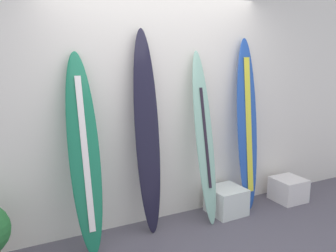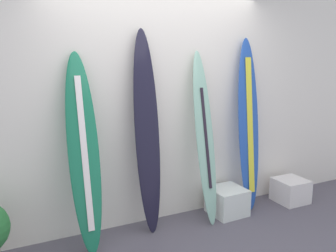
{
  "view_description": "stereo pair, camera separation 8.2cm",
  "coord_description": "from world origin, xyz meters",
  "px_view_note": "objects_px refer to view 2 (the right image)",
  "views": [
    {
      "loc": [
        -1.67,
        -2.29,
        1.87
      ],
      "look_at": [
        -0.01,
        0.95,
        1.14
      ],
      "focal_mm": 38.0,
      "sensor_mm": 36.0,
      "label": 1
    },
    {
      "loc": [
        -1.59,
        -2.33,
        1.87
      ],
      "look_at": [
        -0.01,
        0.95,
        1.14
      ],
      "focal_mm": 38.0,
      "sensor_mm": 36.0,
      "label": 2
    }
  ],
  "objects_px": {
    "surfboard_seafoam": "(205,138)",
    "surfboard_emerald": "(84,154)",
    "display_block_center": "(290,190)",
    "surfboard_cobalt": "(249,126)",
    "display_block_left": "(227,201)",
    "surfboard_charcoal": "(147,134)"
  },
  "relations": [
    {
      "from": "surfboard_charcoal",
      "to": "surfboard_seafoam",
      "type": "xyz_separation_m",
      "value": [
        0.67,
        -0.06,
        -0.1
      ]
    },
    {
      "from": "surfboard_emerald",
      "to": "surfboard_charcoal",
      "type": "height_order",
      "value": "surfboard_charcoal"
    },
    {
      "from": "surfboard_emerald",
      "to": "display_block_center",
      "type": "xyz_separation_m",
      "value": [
        2.62,
        -0.06,
        -0.8
      ]
    },
    {
      "from": "surfboard_cobalt",
      "to": "surfboard_emerald",
      "type": "bearing_deg",
      "value": -177.94
    },
    {
      "from": "surfboard_emerald",
      "to": "display_block_center",
      "type": "relative_size",
      "value": 5.04
    },
    {
      "from": "surfboard_charcoal",
      "to": "surfboard_cobalt",
      "type": "xyz_separation_m",
      "value": [
        1.32,
        0.0,
        -0.02
      ]
    },
    {
      "from": "surfboard_charcoal",
      "to": "display_block_left",
      "type": "distance_m",
      "value": 1.34
    },
    {
      "from": "display_block_left",
      "to": "display_block_center",
      "type": "xyz_separation_m",
      "value": [
        0.95,
        -0.06,
        -0.01
      ]
    },
    {
      "from": "surfboard_charcoal",
      "to": "surfboard_emerald",
      "type": "bearing_deg",
      "value": -174.31
    },
    {
      "from": "surfboard_seafoam",
      "to": "display_block_left",
      "type": "relative_size",
      "value": 4.72
    },
    {
      "from": "surfboard_seafoam",
      "to": "surfboard_cobalt",
      "type": "relative_size",
      "value": 0.93
    },
    {
      "from": "surfboard_seafoam",
      "to": "display_block_left",
      "type": "height_order",
      "value": "surfboard_seafoam"
    },
    {
      "from": "surfboard_emerald",
      "to": "display_block_left",
      "type": "relative_size",
      "value": 4.69
    },
    {
      "from": "surfboard_cobalt",
      "to": "surfboard_charcoal",
      "type": "bearing_deg",
      "value": -179.82
    },
    {
      "from": "display_block_left",
      "to": "surfboard_charcoal",
      "type": "bearing_deg",
      "value": 176.15
    },
    {
      "from": "surfboard_seafoam",
      "to": "display_block_center",
      "type": "xyz_separation_m",
      "value": [
        1.27,
        -0.07,
        -0.81
      ]
    },
    {
      "from": "surfboard_cobalt",
      "to": "display_block_left",
      "type": "xyz_separation_m",
      "value": [
        -0.33,
        -0.07,
        -0.88
      ]
    },
    {
      "from": "surfboard_emerald",
      "to": "surfboard_charcoal",
      "type": "distance_m",
      "value": 0.69
    },
    {
      "from": "surfboard_seafoam",
      "to": "surfboard_emerald",
      "type": "bearing_deg",
      "value": -179.55
    },
    {
      "from": "surfboard_cobalt",
      "to": "display_block_center",
      "type": "bearing_deg",
      "value": -11.57
    },
    {
      "from": "surfboard_charcoal",
      "to": "surfboard_cobalt",
      "type": "bearing_deg",
      "value": 0.18
    },
    {
      "from": "surfboard_cobalt",
      "to": "display_block_left",
      "type": "height_order",
      "value": "surfboard_cobalt"
    }
  ]
}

